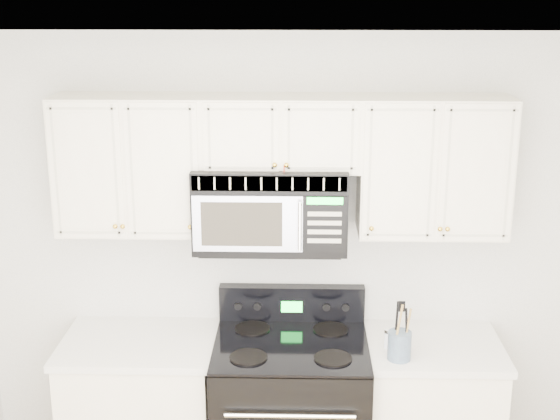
{
  "coord_description": "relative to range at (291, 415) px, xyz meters",
  "views": [
    {
      "loc": [
        0.1,
        -2.52,
        2.85
      ],
      "look_at": [
        0.0,
        1.3,
        1.73
      ],
      "focal_mm": 50.0,
      "sensor_mm": 36.0,
      "label": 1
    }
  ],
  "objects": [
    {
      "name": "base_cabinet_left",
      "position": [
        -0.86,
        0.05,
        -0.06
      ],
      "size": [
        0.86,
        0.65,
        0.92
      ],
      "color": "white",
      "rests_on": "ground"
    },
    {
      "name": "range",
      "position": [
        0.0,
        0.0,
        0.0
      ],
      "size": [
        0.85,
        0.77,
        1.14
      ],
      "color": "black",
      "rests_on": "ground"
    },
    {
      "name": "upper_cabinets",
      "position": [
        -0.06,
        0.19,
        1.45
      ],
      "size": [
        2.44,
        0.37,
        0.75
      ],
      "color": "white",
      "rests_on": "ground"
    },
    {
      "name": "microwave",
      "position": [
        -0.12,
        0.15,
        1.19
      ],
      "size": [
        0.82,
        0.46,
        0.45
      ],
      "color": "black",
      "rests_on": "ground"
    },
    {
      "name": "utensil_crock",
      "position": [
        0.58,
        -0.15,
        0.52
      ],
      "size": [
        0.13,
        0.13,
        0.33
      ],
      "color": "slate",
      "rests_on": "base_cabinet_right"
    },
    {
      "name": "shaker_salt",
      "position": [
        0.54,
        -0.01,
        0.49
      ],
      "size": [
        0.04,
        0.04,
        0.1
      ],
      "color": "silver",
      "rests_on": "base_cabinet_right"
    },
    {
      "name": "shaker_pepper",
      "position": [
        0.53,
        -0.01,
        0.49
      ],
      "size": [
        0.05,
        0.05,
        0.11
      ],
      "color": "silver",
      "rests_on": "base_cabinet_right"
    }
  ]
}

